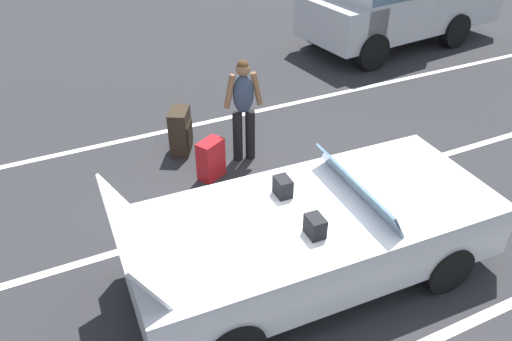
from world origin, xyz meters
TOP-DOWN VIEW (x-y plane):
  - ground_plane at (0.00, 0.00)m, footprint 80.00×80.00m
  - lot_line_mid at (0.00, 1.31)m, footprint 18.00×0.12m
  - lot_line_far at (0.00, 4.01)m, footprint 18.00×0.12m
  - convertible_car at (0.20, -0.01)m, footprint 4.26×1.96m
  - suitcase_large_black at (-0.48, 3.26)m, footprint 0.48×0.56m
  - suitcase_medium_bright at (-0.32, 2.35)m, footprint 0.47×0.40m
  - traveler_person at (0.34, 2.62)m, footprint 0.61×0.28m
  - parked_pickup_truck_near at (5.56, 5.82)m, footprint 5.18×2.50m

SIDE VIEW (x-z plane):
  - ground_plane at x=0.00m, z-range 0.00..0.00m
  - lot_line_mid at x=0.00m, z-range 0.00..0.00m
  - lot_line_far at x=0.00m, z-range 0.00..0.00m
  - suitcase_medium_bright at x=-0.32m, z-range 0.00..0.62m
  - suitcase_large_black at x=-0.48m, z-range 0.00..0.74m
  - convertible_car at x=0.20m, z-range -0.16..1.35m
  - traveler_person at x=0.34m, z-range 0.10..1.76m
  - parked_pickup_truck_near at x=5.56m, z-range 0.06..2.16m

